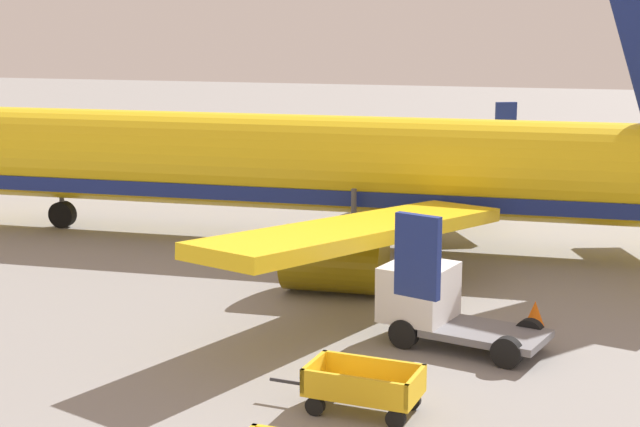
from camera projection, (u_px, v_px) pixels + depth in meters
The scene contains 4 objects.
airplane at pixel (329, 166), 37.10m from camera, with size 37.57×30.29×11.34m.
baggage_cart_fourth_in_row at pixel (363, 387), 21.45m from camera, with size 3.61×1.68×1.07m.
service_truck_beside_carts at pixel (435, 303), 26.02m from camera, with size 4.72×2.99×2.10m.
traffic_cone_near_plane at pixel (535, 313), 27.56m from camera, with size 0.55×0.55×0.73m, color orange.
Camera 1 is at (7.48, -13.34, 8.68)m, focal length 54.12 mm.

